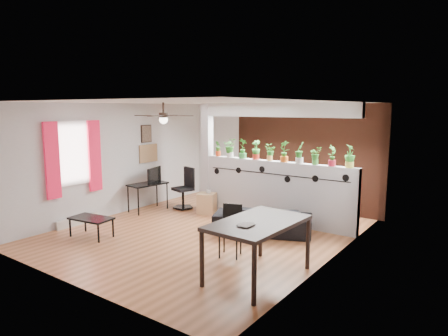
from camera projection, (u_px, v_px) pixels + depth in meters
room_shell at (205, 169)px, 7.88m from camera, size 6.30×7.10×2.90m
partition_wall at (276, 192)px, 8.72m from camera, size 3.60×0.18×1.35m
ceiling_header at (278, 110)px, 8.45m from camera, size 3.60×0.18×0.30m
pier_column at (207, 157)px, 9.72m from camera, size 0.22×0.20×2.60m
brick_panel at (305, 157)px, 9.80m from camera, size 3.90×0.05×2.60m
vine_decal at (274, 174)px, 8.58m from camera, size 3.31×0.01×0.30m
window_assembly at (73, 155)px, 8.36m from camera, size 0.09×1.30×1.55m
baseboard_heater at (78, 221)px, 8.56m from camera, size 0.08×1.00×0.18m
corkboard at (148, 153)px, 10.12m from camera, size 0.03×0.60×0.45m
framed_art at (146, 134)px, 10.01m from camera, size 0.03×0.34×0.44m
ceiling_fan at (163, 117)px, 7.95m from camera, size 1.19×1.19×0.43m
potted_plant_0 at (218, 148)px, 9.50m from camera, size 0.22×0.23×0.36m
potted_plant_1 at (230, 147)px, 9.29m from camera, size 0.29×0.28×0.44m
potted_plant_2 at (243, 148)px, 9.08m from camera, size 0.27×0.23×0.46m
potted_plant_3 at (256, 149)px, 8.88m from camera, size 0.24×0.20×0.43m
potted_plant_4 at (270, 152)px, 8.69m from camera, size 0.21×0.19×0.36m
potted_plant_5 at (284, 151)px, 8.48m from camera, size 0.29×0.31×0.46m
potted_plant_6 at (300, 152)px, 8.27m from camera, size 0.22×0.26×0.45m
potted_plant_7 at (315, 155)px, 8.08m from camera, size 0.22×0.23×0.36m
potted_plant_8 at (332, 155)px, 7.87m from camera, size 0.22×0.25×0.42m
potted_plant_9 at (350, 156)px, 7.67m from camera, size 0.24×0.27×0.44m
sofa at (263, 220)px, 7.98m from camera, size 1.97×1.38×0.54m
cube_shelf at (207, 203)px, 9.47m from camera, size 0.50×0.47×0.49m
cup at (208, 192)px, 9.39m from camera, size 0.13×0.13×0.10m
computer_desk at (148, 186)px, 9.68m from camera, size 0.60×0.99×0.68m
monitor at (152, 178)px, 9.78m from camera, size 0.36×0.17×0.21m
office_chair at (185, 191)px, 9.91m from camera, size 0.53×0.53×1.01m
dining_table at (258, 227)px, 5.83m from camera, size 1.03×1.62×0.86m
book at (241, 224)px, 5.63m from camera, size 0.19×0.25×0.02m
folding_chair at (231, 225)px, 6.78m from camera, size 0.45×0.45×0.87m
coffee_table at (91, 220)px, 7.74m from camera, size 0.88×0.57×0.39m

